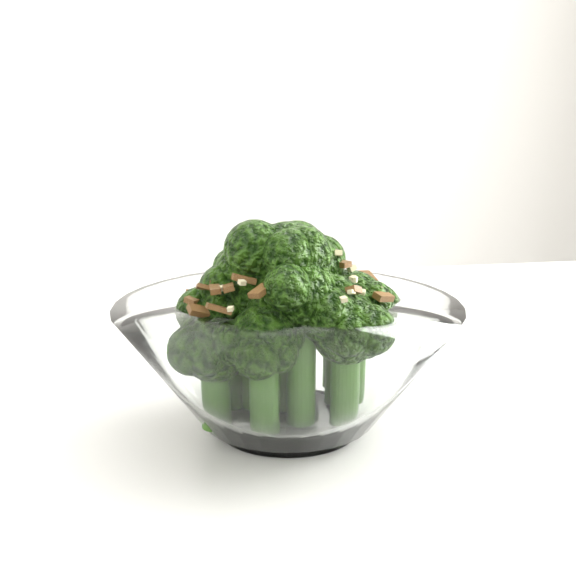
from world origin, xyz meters
name	(u,v)px	position (x,y,z in m)	size (l,w,h in m)	color
broccoli_dish	(288,349)	(0.10, -0.08, 0.80)	(0.20, 0.20, 0.12)	white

